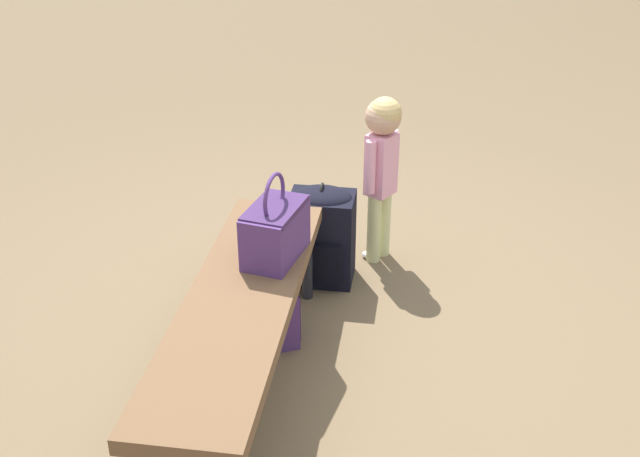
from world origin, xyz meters
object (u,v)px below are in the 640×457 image
Objects in this scene: handbag at (275,229)px; backpack_large at (323,232)px; park_bench at (241,308)px; backpack_small at (280,312)px; child_standing at (382,155)px.

backpack_large is (0.58, -0.12, -0.32)m from handbag.
park_bench reaches higher than backpack_small.
child_standing is 2.92× the size of backpack_small.
backpack_small is (-0.53, 0.12, -0.11)m from backpack_large.
handbag is 1.24× the size of backpack_small.
backpack_large reaches higher than backpack_small.
backpack_small is (0.04, -0.00, -0.43)m from handbag.
child_standing is (0.82, -0.38, -0.00)m from handbag.
park_bench is at bearing 164.60° from handbag.
backpack_small is at bearing -1.90° from handbag.
child_standing reaches higher than park_bench.
backpack_large reaches higher than park_bench.
backpack_large is at bearing -12.26° from backpack_small.
handbag is 0.71× the size of backpack_large.
backpack_large is (0.88, -0.20, -0.13)m from park_bench.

